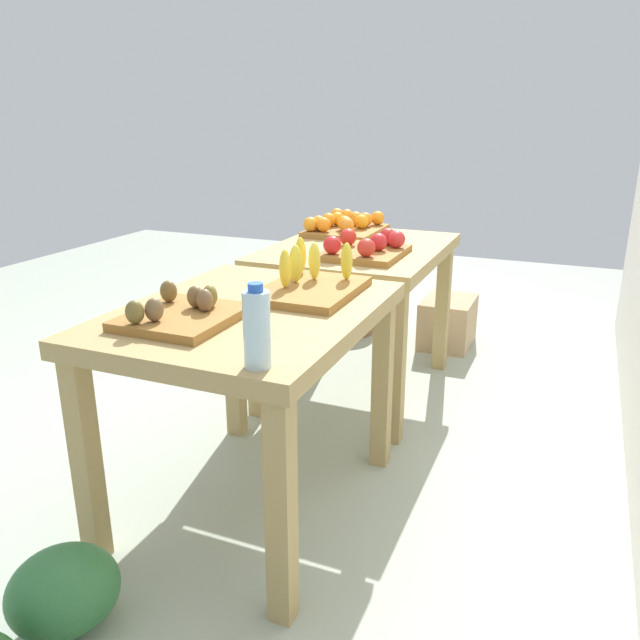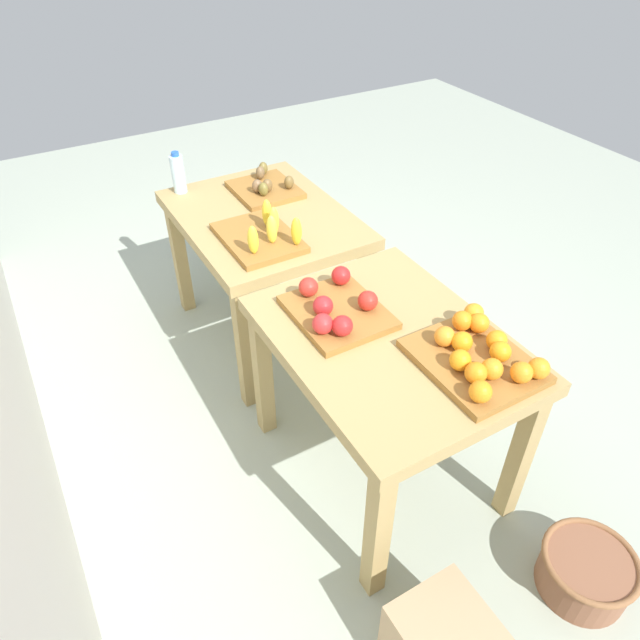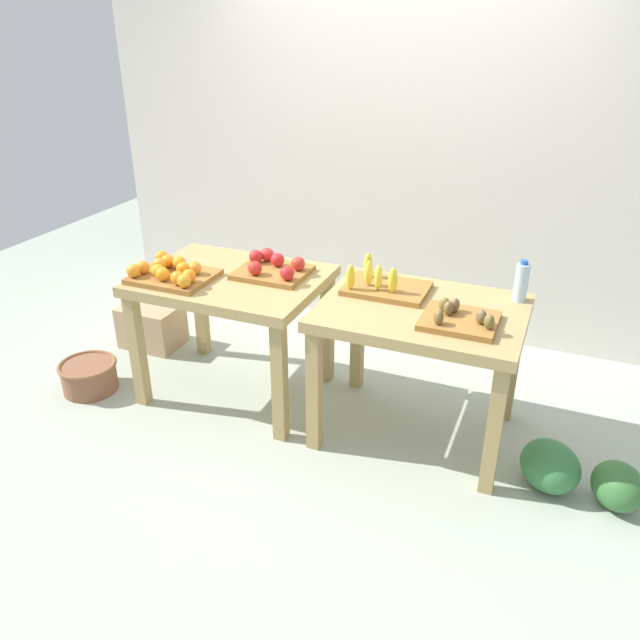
% 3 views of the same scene
% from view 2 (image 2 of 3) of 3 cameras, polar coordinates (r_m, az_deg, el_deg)
% --- Properties ---
extents(ground_plane, '(8.00, 8.00, 0.00)m').
position_cam_2_polar(ground_plane, '(3.08, -0.28, -6.74)').
color(ground_plane, '#A4AF9F').
extents(display_table_left, '(1.04, 0.80, 0.77)m').
position_cam_2_polar(display_table_left, '(2.29, 6.63, -3.82)').
color(display_table_left, tan).
rests_on(display_table_left, ground_plane).
extents(display_table_right, '(1.04, 0.80, 0.77)m').
position_cam_2_polar(display_table_right, '(3.08, -5.54, 8.46)').
color(display_table_right, tan).
rests_on(display_table_right, ground_plane).
extents(orange_bin, '(0.45, 0.36, 0.11)m').
position_cam_2_polar(orange_bin, '(2.14, 15.28, -3.33)').
color(orange_bin, olive).
rests_on(orange_bin, display_table_left).
extents(apple_bin, '(0.40, 0.34, 0.11)m').
position_cam_2_polar(apple_bin, '(2.28, 1.59, 1.18)').
color(apple_bin, olive).
rests_on(apple_bin, display_table_left).
extents(banana_crate, '(0.44, 0.32, 0.17)m').
position_cam_2_polar(banana_crate, '(2.76, -5.70, 8.29)').
color(banana_crate, olive).
rests_on(banana_crate, display_table_right).
extents(kiwi_bin, '(0.36, 0.32, 0.10)m').
position_cam_2_polar(kiwi_bin, '(3.23, -5.37, 12.81)').
color(kiwi_bin, olive).
rests_on(kiwi_bin, display_table_right).
extents(water_bottle, '(0.07, 0.07, 0.22)m').
position_cam_2_polar(water_bottle, '(3.28, -13.73, 13.77)').
color(water_bottle, silver).
rests_on(water_bottle, display_table_right).
extents(watermelon_pile, '(0.68, 0.39, 0.26)m').
position_cam_2_polar(watermelon_pile, '(4.11, -7.70, 7.96)').
color(watermelon_pile, '#336731').
rests_on(watermelon_pile, ground_plane).
extents(wicker_basket, '(0.35, 0.35, 0.19)m').
position_cam_2_polar(wicker_basket, '(2.57, 24.58, -21.49)').
color(wicker_basket, brown).
rests_on(wicker_basket, ground_plane).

